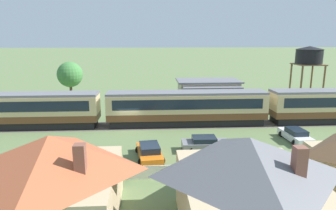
# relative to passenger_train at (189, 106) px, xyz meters

# --- Properties ---
(ground_plane) EXTENTS (600.00, 600.00, 0.00)m
(ground_plane) POSITION_rel_passenger_train_xyz_m (-7.13, -1.19, -2.28)
(ground_plane) COLOR #607547
(passenger_train) EXTENTS (59.06, 3.17, 4.11)m
(passenger_train) POSITION_rel_passenger_train_xyz_m (0.00, 0.00, 0.00)
(passenger_train) COLOR brown
(passenger_train) RESTS_ON ground_plane
(railway_track) EXTENTS (116.74, 3.60, 0.04)m
(railway_track) POSITION_rel_passenger_train_xyz_m (7.84, -0.00, -2.27)
(railway_track) COLOR #665B51
(railway_track) RESTS_ON ground_plane
(station_building) EXTENTS (9.14, 6.89, 4.29)m
(station_building) POSITION_rel_passenger_train_xyz_m (3.93, 8.41, -0.10)
(station_building) COLOR #BCB293
(station_building) RESTS_ON ground_plane
(water_tower) EXTENTS (4.22, 4.22, 9.08)m
(water_tower) POSITION_rel_passenger_train_xyz_m (20.29, 11.03, 5.19)
(water_tower) COLOR brown
(water_tower) RESTS_ON ground_plane
(cottage_terracotta_roof) EXTENTS (7.64, 8.07, 5.19)m
(cottage_terracotta_roof) POSITION_rel_passenger_train_xyz_m (-10.20, -19.01, 0.41)
(cottage_terracotta_roof) COLOR tan
(cottage_terracotta_roof) RESTS_ON ground_plane
(cottage_grey_roof) EXTENTS (7.36, 7.82, 5.40)m
(cottage_grey_roof) POSITION_rel_passenger_train_xyz_m (0.33, -20.63, 0.52)
(cottage_grey_roof) COLOR tan
(cottage_grey_roof) RESTS_ON ground_plane
(picket_fence_front) EXTENTS (40.61, 0.06, 1.05)m
(picket_fence_front) POSITION_rel_passenger_train_xyz_m (-6.10, -14.01, -1.76)
(picket_fence_front) COLOR white
(picket_fence_front) RESTS_ON ground_plane
(parked_car_orange) EXTENTS (2.63, 4.75, 1.31)m
(parked_car_orange) POSITION_rel_passenger_train_xyz_m (-4.78, -10.11, -1.66)
(parked_car_orange) COLOR orange
(parked_car_orange) RESTS_ON ground_plane
(parked_car_grey) EXTENTS (4.39, 1.94, 1.34)m
(parked_car_grey) POSITION_rel_passenger_train_xyz_m (0.42, -8.52, -1.64)
(parked_car_grey) COLOR gray
(parked_car_grey) RESTS_ON ground_plane
(parked_car_white) EXTENTS (2.25, 4.49, 1.30)m
(parked_car_white) POSITION_rel_passenger_train_xyz_m (10.13, -6.48, -1.66)
(parked_car_white) COLOR white
(parked_car_white) RESTS_ON ground_plane
(yard_tree_2) EXTENTS (4.05, 4.05, 6.62)m
(yard_tree_2) POSITION_rel_passenger_train_xyz_m (-17.38, 13.96, 2.29)
(yard_tree_2) COLOR brown
(yard_tree_2) RESTS_ON ground_plane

